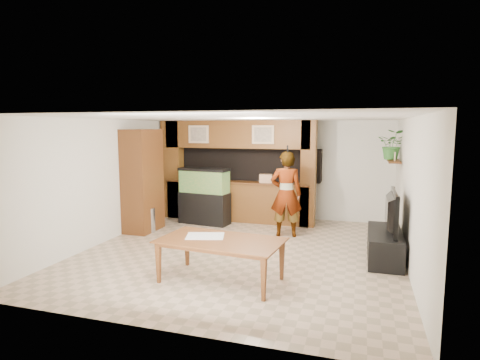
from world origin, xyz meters
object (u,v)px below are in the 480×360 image
(person, at_px, (286,194))
(dining_table, at_px, (220,261))
(pantry_cabinet, at_px, (143,181))
(television, at_px, (386,211))
(aquarium, at_px, (204,197))

(person, xyz_separation_m, dining_table, (-0.48, -2.99, -0.62))
(person, distance_m, dining_table, 3.09)
(pantry_cabinet, height_order, television, pantry_cabinet)
(person, relative_size, dining_table, 0.99)
(person, height_order, dining_table, person)
(aquarium, bearing_deg, pantry_cabinet, -129.09)
(television, distance_m, person, 2.31)
(aquarium, xyz_separation_m, person, (2.19, -0.56, 0.26))
(pantry_cabinet, distance_m, television, 5.39)
(television, distance_m, dining_table, 3.23)
(pantry_cabinet, distance_m, person, 3.35)
(pantry_cabinet, relative_size, person, 1.25)
(television, xyz_separation_m, dining_table, (-2.53, -1.93, -0.57))
(pantry_cabinet, distance_m, aquarium, 1.62)
(pantry_cabinet, distance_m, dining_table, 3.86)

